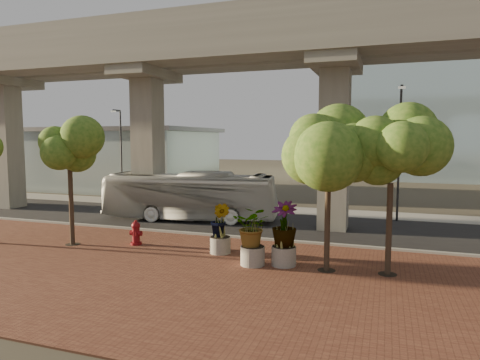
% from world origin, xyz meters
% --- Properties ---
extents(ground, '(160.00, 160.00, 0.00)m').
position_xyz_m(ground, '(0.00, 0.00, 0.00)').
color(ground, '#3D382C').
rests_on(ground, ground).
extents(brick_plaza, '(70.00, 13.00, 0.06)m').
position_xyz_m(brick_plaza, '(0.00, -8.00, 0.03)').
color(brick_plaza, brown).
rests_on(brick_plaza, ground).
extents(asphalt_road, '(90.00, 8.00, 0.04)m').
position_xyz_m(asphalt_road, '(0.00, 2.00, 0.02)').
color(asphalt_road, black).
rests_on(asphalt_road, ground).
extents(curb_strip, '(70.00, 0.25, 0.16)m').
position_xyz_m(curb_strip, '(0.00, -2.00, 0.08)').
color(curb_strip, gray).
rests_on(curb_strip, ground).
extents(far_sidewalk, '(90.00, 3.00, 0.06)m').
position_xyz_m(far_sidewalk, '(0.00, 7.50, 0.03)').
color(far_sidewalk, gray).
rests_on(far_sidewalk, ground).
extents(transit_viaduct, '(72.00, 5.60, 12.40)m').
position_xyz_m(transit_viaduct, '(0.00, 2.00, 7.29)').
color(transit_viaduct, gray).
rests_on(transit_viaduct, ground).
extents(station_pavilion, '(23.00, 13.00, 6.30)m').
position_xyz_m(station_pavilion, '(-20.00, 16.00, 3.22)').
color(station_pavilion, '#A4B9BB').
rests_on(station_pavilion, ground).
extents(transit_bus, '(11.24, 4.10, 3.06)m').
position_xyz_m(transit_bus, '(-2.92, 1.83, 1.53)').
color(transit_bus, silver).
rests_on(transit_bus, ground).
extents(fire_hydrant, '(0.59, 0.54, 1.19)m').
position_xyz_m(fire_hydrant, '(-2.56, -4.94, 0.63)').
color(fire_hydrant, maroon).
rests_on(fire_hydrant, ground).
extents(planter_front, '(2.19, 2.19, 2.41)m').
position_xyz_m(planter_front, '(3.79, -6.32, 1.52)').
color(planter_front, gray).
rests_on(planter_front, ground).
extents(planter_right, '(2.44, 2.44, 2.61)m').
position_xyz_m(planter_right, '(5.00, -5.95, 1.64)').
color(planter_right, '#A39C93').
rests_on(planter_right, ground).
extents(planter_left, '(2.08, 2.08, 2.29)m').
position_xyz_m(planter_left, '(1.86, -5.03, 1.45)').
color(planter_left, gray).
rests_on(planter_left, ground).
extents(street_tree_near_west, '(3.13, 3.13, 6.23)m').
position_xyz_m(street_tree_near_west, '(-5.50, -5.92, 4.83)').
color(street_tree_near_west, '#443427').
rests_on(street_tree_near_west, ground).
extents(street_tree_near_east, '(4.12, 4.12, 6.45)m').
position_xyz_m(street_tree_near_east, '(6.73, -6.06, 4.62)').
color(street_tree_near_east, '#443427').
rests_on(street_tree_near_east, ground).
extents(street_tree_far_east, '(3.82, 3.82, 6.33)m').
position_xyz_m(street_tree_far_east, '(8.98, -5.80, 4.63)').
color(street_tree_far_east, '#443427').
rests_on(street_tree_far_east, ground).
extents(streetlamp_west, '(0.37, 1.08, 7.45)m').
position_xyz_m(streetlamp_west, '(-11.65, 7.11, 4.36)').
color(streetlamp_west, '#2D2D32').
rests_on(streetlamp_west, ground).
extents(streetlamp_east, '(0.41, 1.21, 8.32)m').
position_xyz_m(streetlamp_east, '(9.53, 5.63, 4.86)').
color(streetlamp_east, '#2A2A2E').
rests_on(streetlamp_east, ground).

